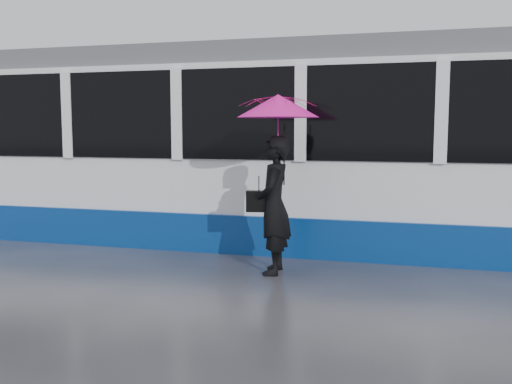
% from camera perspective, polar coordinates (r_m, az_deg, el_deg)
% --- Properties ---
extents(ground, '(90.00, 90.00, 0.00)m').
position_cam_1_polar(ground, '(8.04, -7.34, -7.92)').
color(ground, '#2B2B30').
rests_on(ground, ground).
extents(rails, '(34.00, 1.51, 0.02)m').
position_cam_1_polar(rails, '(10.32, -1.84, -4.63)').
color(rails, '#3F3D38').
rests_on(rails, ground).
extents(tram, '(26.00, 2.56, 3.35)m').
position_cam_1_polar(tram, '(9.73, 8.81, 4.29)').
color(tram, white).
rests_on(tram, ground).
extents(woman, '(0.53, 0.74, 1.88)m').
position_cam_1_polar(woman, '(7.74, 1.82, -1.32)').
color(woman, black).
rests_on(woman, ground).
extents(umbrella, '(1.24, 1.24, 1.27)m').
position_cam_1_polar(umbrella, '(7.66, 2.21, 7.00)').
color(umbrella, '#E61349').
rests_on(umbrella, ground).
extents(handbag, '(0.35, 0.19, 0.47)m').
position_cam_1_polar(handbag, '(7.81, 0.29, -0.92)').
color(handbag, black).
rests_on(handbag, ground).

